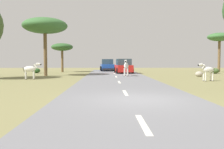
# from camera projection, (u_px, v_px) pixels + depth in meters

# --- Properties ---
(ground_plane) EXTENTS (90.00, 90.00, 0.00)m
(ground_plane) POSITION_uv_depth(u_px,v_px,m) (139.00, 100.00, 10.22)
(ground_plane) COLOR olive
(road) EXTENTS (6.00, 64.00, 0.05)m
(road) POSITION_uv_depth(u_px,v_px,m) (129.00, 100.00, 10.21)
(road) COLOR slate
(road) RESTS_ON ground_plane
(lane_markings) EXTENTS (0.16, 56.00, 0.01)m
(lane_markings) POSITION_uv_depth(u_px,v_px,m) (131.00, 103.00, 9.21)
(lane_markings) COLOR silver
(lane_markings) RESTS_ON road
(zebra_0) EXTENTS (0.62, 1.74, 1.65)m
(zebra_0) POSITION_uv_depth(u_px,v_px,m) (126.00, 66.00, 25.20)
(zebra_0) COLOR silver
(zebra_0) RESTS_ON road
(zebra_1) EXTENTS (1.54, 0.48, 1.45)m
(zebra_1) POSITION_uv_depth(u_px,v_px,m) (31.00, 69.00, 21.47)
(zebra_1) COLOR silver
(zebra_1) RESTS_ON ground_plane
(zebra_2) EXTENTS (1.48, 0.66, 1.43)m
(zebra_2) POSITION_uv_depth(u_px,v_px,m) (207.00, 70.00, 19.61)
(zebra_2) COLOR silver
(zebra_2) RESTS_ON ground_plane
(car_0) EXTENTS (2.26, 4.46, 1.74)m
(car_0) POSITION_uv_depth(u_px,v_px,m) (107.00, 65.00, 37.99)
(car_0) COLOR #1E479E
(car_0) RESTS_ON road
(car_1) EXTENTS (2.25, 4.45, 1.74)m
(car_1) POSITION_uv_depth(u_px,v_px,m) (123.00, 67.00, 31.22)
(car_1) COLOR red
(car_1) RESTS_ON road
(tree_1) EXTENTS (2.94, 2.94, 3.93)m
(tree_1) POSITION_uv_depth(u_px,v_px,m) (62.00, 47.00, 34.74)
(tree_1) COLOR brown
(tree_1) RESTS_ON ground_plane
(tree_3) EXTENTS (3.28, 3.28, 5.41)m
(tree_3) POSITION_uv_depth(u_px,v_px,m) (220.00, 38.00, 35.30)
(tree_3) COLOR brown
(tree_3) RESTS_ON ground_plane
(tree_5) EXTENTS (4.57, 4.57, 5.95)m
(tree_5) POSITION_uv_depth(u_px,v_px,m) (45.00, 26.00, 26.14)
(tree_5) COLOR brown
(tree_5) RESTS_ON ground_plane
(bush_0) EXTENTS (1.09, 0.98, 0.66)m
(bush_0) POSITION_uv_depth(u_px,v_px,m) (215.00, 71.00, 31.00)
(bush_0) COLOR #425B2D
(bush_0) RESTS_ON ground_plane
(bush_1) EXTENTS (1.02, 0.92, 0.61)m
(bush_1) POSITION_uv_depth(u_px,v_px,m) (36.00, 71.00, 32.19)
(bush_1) COLOR #2D5628
(bush_1) RESTS_ON ground_plane
(rock_0) EXTENTS (0.75, 0.60, 0.53)m
(rock_0) POSITION_uv_depth(u_px,v_px,m) (199.00, 74.00, 25.04)
(rock_0) COLOR #A89E8C
(rock_0) RESTS_ON ground_plane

